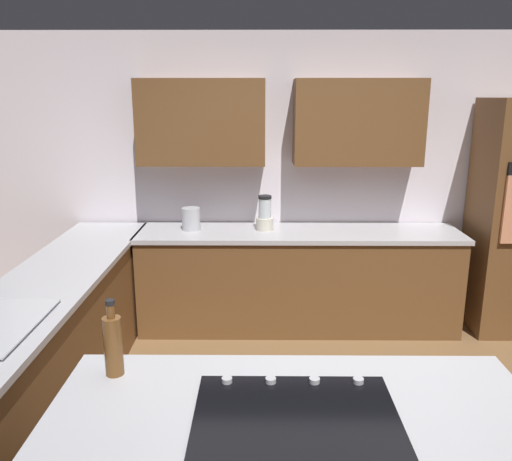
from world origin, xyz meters
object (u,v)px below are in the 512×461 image
Objects in this scene: blender at (265,215)px; kettle at (191,219)px; oil_bottle at (113,344)px; cooktop at (296,416)px.

kettle is at bearing 0.00° from blender.
blender is 0.91× the size of oil_bottle.
kettle is 2.47m from oil_bottle.
oil_bottle is at bearing 89.71° from kettle.
oil_bottle is (0.76, -0.31, 0.13)m from cooktop.
oil_bottle is at bearing -22.42° from cooktop.
oil_bottle is (0.01, 2.46, 0.04)m from kettle.
cooktop is at bearing 91.92° from blender.
oil_bottle reaches higher than blender.
cooktop is at bearing 157.58° from oil_bottle.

